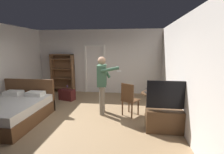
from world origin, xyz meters
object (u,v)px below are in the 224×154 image
bookshelf (63,72)px  side_table (151,100)px  bottle_on_table (157,90)px  suitcase_dark (67,95)px  bed (12,111)px  person_blue_shirt (102,81)px  tv_flatscreen (170,117)px  wooden_chair (129,98)px  laptop (151,91)px

bookshelf → side_table: 4.30m
side_table → bottle_on_table: bottle_on_table is taller
side_table → suitcase_dark: (-3.08, 1.12, -0.27)m
bed → suitcase_dark: bearing=69.1°
person_blue_shirt → bookshelf: bearing=135.3°
bookshelf → suitcase_dark: bearing=-60.8°
tv_flatscreen → bottle_on_table: (-0.20, 0.84, 0.43)m
side_table → wooden_chair: 0.67m
wooden_chair → suitcase_dark: size_ratio=1.64×
bed → person_blue_shirt: bearing=20.3°
wooden_chair → suitcase_dark: bearing=153.1°
wooden_chair → person_blue_shirt: person_blue_shirt is taller
tv_flatscreen → side_table: tv_flatscreen is taller
person_blue_shirt → suitcase_dark: 2.13m
bed → suitcase_dark: bed is taller
bottle_on_table → suitcase_dark: bottle_on_table is taller
laptop → bottle_on_table: bearing=-13.6°
bed → side_table: bed is taller
suitcase_dark → bottle_on_table: bearing=-4.2°
side_table → suitcase_dark: side_table is taller
bed → laptop: (3.83, 0.84, 0.45)m
side_table → laptop: size_ratio=1.74×
bookshelf → laptop: (3.66, -2.23, -0.18)m
side_table → laptop: (-0.02, -0.04, 0.28)m
person_blue_shirt → suitcase_dark: (-1.61, 1.12, -0.82)m
bed → wooden_chair: (3.19, 0.77, 0.24)m
tv_flatscreen → side_table: 0.99m
tv_flatscreen → laptop: size_ratio=3.12×
suitcase_dark → tv_flatscreen: bearing=-14.5°
side_table → suitcase_dark: bearing=159.9°
tv_flatscreen → bottle_on_table: size_ratio=5.22×
suitcase_dark → laptop: bearing=-4.5°
bottle_on_table → suitcase_dark: 3.49m
person_blue_shirt → laptop: bearing=-1.8°
bookshelf → laptop: size_ratio=4.29×
laptop → suitcase_dark: size_ratio=0.67×
bookshelf → bottle_on_table: bearing=-30.8°
bottle_on_table → wooden_chair: wooden_chair is taller
bookshelf → tv_flatscreen: size_ratio=1.37×
person_blue_shirt → tv_flatscreen: bearing=-27.0°
tv_flatscreen → suitcase_dark: tv_flatscreen is taller
laptop → bottle_on_table: size_ratio=1.67×
bookshelf → side_table: bearing=-30.8°
bed → tv_flatscreen: 4.19m
person_blue_shirt → suitcase_dark: size_ratio=2.90×
tv_flatscreen → wooden_chair: 1.30m
bottle_on_table → wooden_chair: bearing=-178.0°
tv_flatscreen → suitcase_dark: bearing=149.2°
tv_flatscreen → side_table: size_ratio=1.79×
side_table → person_blue_shirt: 1.57m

